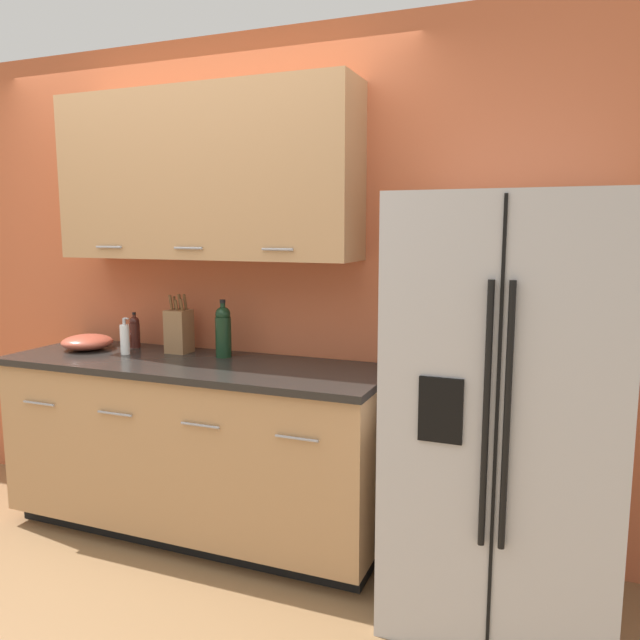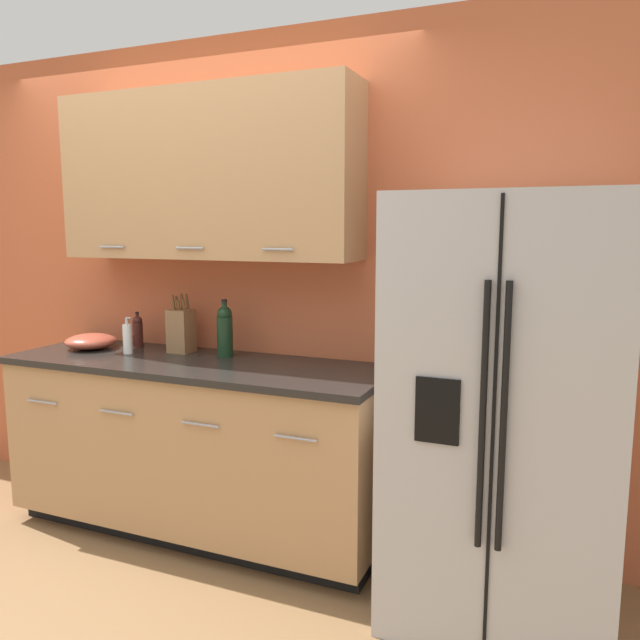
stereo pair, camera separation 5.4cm
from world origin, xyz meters
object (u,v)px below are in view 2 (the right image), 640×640
object	(u,v)px
refrigerator	(506,411)
wine_bottle	(225,330)
knife_block	(181,330)
mixing_bowl	(91,341)
soap_dispenser	(127,338)
oil_bottle	(138,331)

from	to	relation	value
refrigerator	wine_bottle	bearing A→B (deg)	171.04
refrigerator	knife_block	xyz separation A→B (m)	(-1.75, 0.24, 0.18)
wine_bottle	mixing_bowl	world-z (taller)	wine_bottle
refrigerator	mixing_bowl	size ratio (longest dim) A/B	6.24
soap_dispenser	knife_block	bearing A→B (deg)	31.40
knife_block	soap_dispenser	distance (m)	0.29
mixing_bowl	refrigerator	bearing A→B (deg)	-3.16
knife_block	oil_bottle	size ratio (longest dim) A/B	1.58
soap_dispenser	oil_bottle	size ratio (longest dim) A/B	0.98
oil_bottle	mixing_bowl	size ratio (longest dim) A/B	0.73
soap_dispenser	mixing_bowl	distance (m)	0.29
knife_block	soap_dispenser	size ratio (longest dim) A/B	1.60
wine_bottle	soap_dispenser	bearing A→B (deg)	-165.75
soap_dispenser	mixing_bowl	world-z (taller)	soap_dispenser
soap_dispenser	mixing_bowl	xyz separation A→B (m)	(-0.28, 0.03, -0.04)
soap_dispenser	mixing_bowl	bearing A→B (deg)	174.03
knife_block	soap_dispenser	world-z (taller)	knife_block
wine_bottle	soap_dispenser	world-z (taller)	wine_bottle
refrigerator	wine_bottle	world-z (taller)	refrigerator
knife_block	wine_bottle	xyz separation A→B (m)	(0.29, -0.01, 0.02)
wine_bottle	oil_bottle	bearing A→B (deg)	176.59
knife_block	wine_bottle	size ratio (longest dim) A/B	1.05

